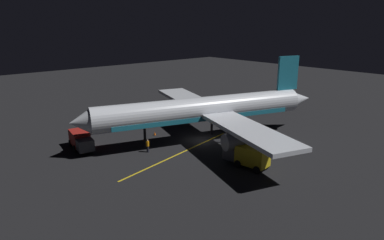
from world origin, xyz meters
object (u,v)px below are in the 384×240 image
catering_truck (248,156)px  ground_crew_worker (148,146)px  traffic_cone_near_left (155,134)px  traffic_cone_near_right (144,139)px  airliner (207,110)px  baggage_truck (81,140)px

catering_truck → ground_crew_worker: bearing=27.7°
catering_truck → ground_crew_worker: size_ratio=3.27×
traffic_cone_near_left → traffic_cone_near_right: size_ratio=1.00×
ground_crew_worker → traffic_cone_near_left: 7.14m
airliner → ground_crew_worker: size_ratio=20.85×
airliner → traffic_cone_near_left: airliner is taller
airliner → traffic_cone_near_right: bearing=50.9°
baggage_truck → catering_truck: catering_truck is taller
catering_truck → traffic_cone_near_left: (17.03, 1.35, -1.05)m
traffic_cone_near_left → ground_crew_worker: bearing=136.9°
catering_truck → traffic_cone_near_left: bearing=4.5°
traffic_cone_near_right → baggage_truck: bearing=69.9°
traffic_cone_near_right → traffic_cone_near_left: bearing=-67.0°
ground_crew_worker → traffic_cone_near_left: size_ratio=3.16×
traffic_cone_near_left → traffic_cone_near_right: 2.96m
traffic_cone_near_left → catering_truck: bearing=-175.5°
baggage_truck → traffic_cone_near_left: bearing=-99.5°
airliner → traffic_cone_near_left: (6.85, 4.28, -4.26)m
airliner → catering_truck: (-10.17, 2.93, -3.20)m
airliner → baggage_truck: airliner is taller
traffic_cone_near_left → baggage_truck: bearing=80.5°
ground_crew_worker → traffic_cone_near_right: 4.61m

